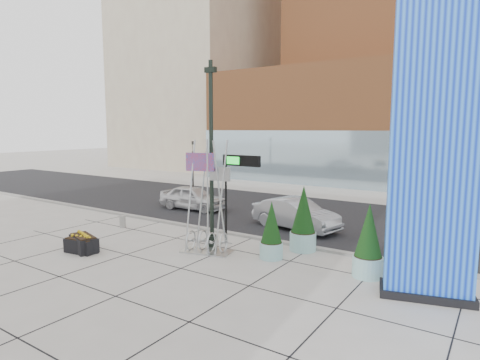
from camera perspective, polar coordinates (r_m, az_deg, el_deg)
The scene contains 19 objects.
ground at distance 16.74m, azimuth -8.65°, elevation -10.73°, with size 160.00×160.00×0.00m, color #9E9991.
street_asphalt at distance 24.79m, azimuth 7.16°, elevation -4.75°, with size 80.00×12.00×0.02m, color black.
curb_edge at distance 19.73m, azimuth -0.74°, elevation -7.67°, with size 80.00×0.30×0.12m, color gray.
tower_podium at distance 39.94m, azimuth 19.69°, elevation 7.37°, with size 34.00×10.00×11.00m, color #A75E30.
tower_glass_front at distance 35.40m, azimuth 17.58°, elevation 2.65°, with size 34.00×0.60×5.00m, color #8CA5B2.
building_beige_left at distance 59.86m, azimuth -5.29°, elevation 18.68°, with size 18.00×20.00×34.00m, color tan.
blue_pylon at distance 13.18m, azimuth 25.86°, elevation 2.94°, with size 2.90×1.85×8.95m.
lamp_post at distance 17.33m, azimuth -4.08°, elevation 1.04°, with size 0.52×0.44×8.00m.
public_art_sculpture at distance 16.89m, azimuth -4.71°, elevation -6.13°, with size 2.27×1.49×4.75m.
concrete_bollard at distance 22.06m, azimuth -16.36°, elevation -5.70°, with size 0.32×0.32×0.62m, color gray.
overhead_street_sign at distance 17.58m, azimuth -0.22°, elevation 1.72°, with size 1.89×0.23×4.02m.
round_planter_east at distance 14.78m, azimuth 17.80°, elevation -8.45°, with size 1.05×1.05×2.61m.
round_planter_mid at distance 16.12m, azimuth 4.49°, elevation -7.29°, with size 0.93×0.93×2.33m.
round_planter_west at distance 17.27m, azimuth 8.99°, elevation -5.61°, with size 1.12×1.12×2.81m.
box_planter_north at distance 18.26m, azimuth -21.63°, elevation -8.52°, with size 1.44×0.88×0.75m.
box_planter_south at distance 18.41m, azimuth -21.37°, elevation -8.27°, with size 1.64×1.15×0.82m.
car_white_west at distance 25.91m, azimuth -6.73°, elevation -2.53°, with size 1.79×4.46×1.52m, color silver.
car_silver_mid at distance 20.92m, azimuth 7.89°, elevation -4.83°, with size 1.67×4.78×1.58m, color #9A9CA1.
traffic_signal at distance 35.23m, azimuth -6.74°, elevation 2.60°, with size 0.15×0.18×4.10m.
Camera 1 is at (10.79, -11.72, 5.16)m, focal length 30.00 mm.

